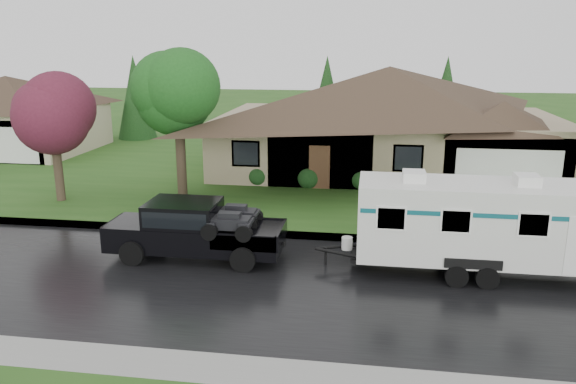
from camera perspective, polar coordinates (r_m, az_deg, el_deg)
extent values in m
plane|color=#265019|center=(18.56, 4.32, -7.10)|extent=(140.00, 140.00, 0.00)
cube|color=black|center=(16.73, 3.78, -9.62)|extent=(140.00, 8.00, 0.01)
cube|color=gray|center=(20.64, 4.80, -4.59)|extent=(140.00, 0.50, 0.15)
cube|color=#265019|center=(32.92, 6.33, 2.74)|extent=(140.00, 26.00, 0.15)
cube|color=#9B8E69|center=(31.64, 9.96, 5.02)|extent=(18.00, 10.00, 3.00)
pyramid|color=#3B2920|center=(31.22, 10.30, 12.46)|extent=(19.44, 10.80, 2.60)
cube|color=#9B8E69|center=(29.36, 20.66, 3.24)|extent=(5.76, 4.00, 2.70)
cube|color=tan|center=(40.84, -26.26, 5.76)|extent=(10.00, 8.00, 2.80)
pyramid|color=#3B2920|center=(40.53, -26.82, 10.49)|extent=(10.80, 8.64, 2.00)
cube|color=tan|center=(37.55, -24.16, 5.10)|extent=(3.20, 4.00, 2.52)
cylinder|color=#382B1E|center=(25.85, -10.78, 2.75)|extent=(0.44, 0.44, 2.95)
sphere|color=#226320|center=(25.39, -11.14, 9.89)|extent=(4.07, 4.07, 4.07)
cylinder|color=#382B1E|center=(26.81, -22.26, 1.74)|extent=(0.39, 0.39, 2.41)
sphere|color=maroon|center=(26.38, -22.82, 7.33)|extent=(3.33, 3.33, 3.33)
sphere|color=#143814|center=(27.76, -3.05, 1.76)|extent=(1.00, 1.00, 1.00)
sphere|color=#143814|center=(27.38, 2.12, 1.58)|extent=(1.00, 1.00, 1.00)
sphere|color=#143814|center=(27.22, 7.40, 1.39)|extent=(1.00, 1.00, 1.00)
sphere|color=#143814|center=(27.29, 12.70, 1.19)|extent=(1.00, 1.00, 1.00)
sphere|color=#143814|center=(27.60, 17.92, 0.97)|extent=(1.00, 1.00, 1.00)
sphere|color=#143814|center=(28.13, 22.98, 0.76)|extent=(1.00, 1.00, 1.00)
cube|color=black|center=(18.89, -9.37, -4.44)|extent=(5.76, 1.92, 0.83)
cube|color=black|center=(19.55, -15.32, -3.31)|extent=(1.54, 1.87, 0.34)
cube|color=black|center=(18.78, -10.58, -2.23)|extent=(2.30, 1.80, 0.86)
cube|color=black|center=(18.77, -10.59, -2.09)|extent=(2.11, 1.84, 0.53)
cube|color=black|center=(18.37, -3.95, -4.20)|extent=(2.11, 1.82, 0.06)
cylinder|color=black|center=(18.82, -15.53, -5.99)|extent=(0.81, 0.31, 0.81)
cylinder|color=black|center=(20.45, -13.41, -4.17)|extent=(0.81, 0.31, 0.81)
cylinder|color=black|center=(17.69, -4.58, -6.83)|extent=(0.81, 0.31, 0.81)
cylinder|color=black|center=(19.41, -3.33, -4.81)|extent=(0.81, 0.31, 0.81)
cube|color=silver|center=(17.98, 17.95, -2.77)|extent=(6.72, 2.30, 2.35)
cube|color=black|center=(18.41, 17.63, -6.69)|extent=(7.10, 1.15, 0.13)
cube|color=#0C4F59|center=(17.84, 18.09, -1.19)|extent=(6.59, 2.32, 0.13)
cube|color=white|center=(17.43, 12.69, 1.58)|extent=(0.67, 0.77, 0.31)
cube|color=white|center=(17.97, 23.12, 1.14)|extent=(0.67, 0.77, 0.31)
cylinder|color=black|center=(17.32, 16.75, -8.17)|extent=(0.67, 0.23, 0.67)
cylinder|color=black|center=(19.41, 15.86, -5.59)|extent=(0.67, 0.23, 0.67)
cylinder|color=black|center=(17.47, 19.58, -8.21)|extent=(0.67, 0.23, 0.67)
cylinder|color=black|center=(19.54, 18.38, -5.64)|extent=(0.67, 0.23, 0.67)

